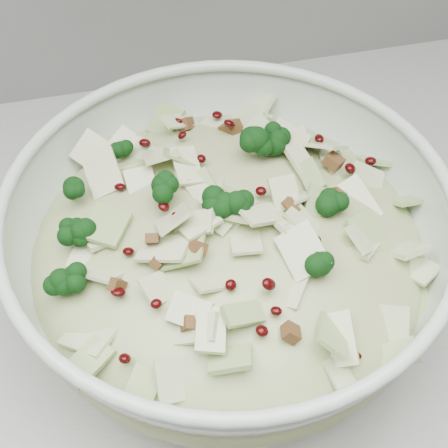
# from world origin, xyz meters

# --- Properties ---
(mixing_bowl) EXTENTS (0.46, 0.46, 0.15)m
(mixing_bowl) POSITION_xyz_m (-0.57, 1.60, 0.98)
(mixing_bowl) COLOR silver
(mixing_bowl) RESTS_ON counter
(salad) EXTENTS (0.43, 0.43, 0.15)m
(salad) POSITION_xyz_m (-0.57, 1.60, 1.00)
(salad) COLOR tan
(salad) RESTS_ON mixing_bowl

